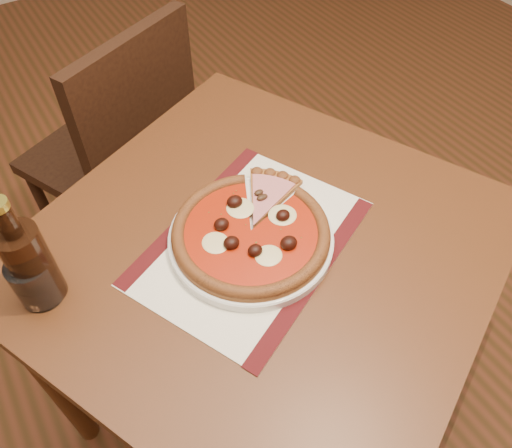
{
  "coord_description": "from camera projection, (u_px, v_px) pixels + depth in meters",
  "views": [
    {
      "loc": [
        -0.46,
        -0.42,
        1.47
      ],
      "look_at": [
        -0.14,
        0.07,
        0.78
      ],
      "focal_mm": 35.0,
      "sensor_mm": 36.0,
      "label": 1
    }
  ],
  "objects": [
    {
      "name": "pizza",
      "position": [
        251.0,
        232.0,
        0.89
      ],
      "size": [
        0.29,
        0.29,
        0.04
      ],
      "color": "#945923",
      "rests_on": "plate"
    },
    {
      "name": "table",
      "position": [
        261.0,
        273.0,
        1.0
      ],
      "size": [
        1.06,
        1.06,
        0.75
      ],
      "rotation": [
        0.0,
        0.0,
        0.42
      ],
      "color": "#5A2A15",
      "rests_on": "ground"
    },
    {
      "name": "bottle",
      "position": [
        30.0,
        261.0,
        0.78
      ],
      "size": [
        0.07,
        0.07,
        0.22
      ],
      "color": "#34190D",
      "rests_on": "table"
    },
    {
      "name": "plate",
      "position": [
        251.0,
        239.0,
        0.91
      ],
      "size": [
        0.3,
        0.3,
        0.02
      ],
      "primitive_type": "cylinder",
      "color": "white",
      "rests_on": "placemat"
    },
    {
      "name": "water_glass",
      "position": [
        35.0,
        280.0,
        0.81
      ],
      "size": [
        0.08,
        0.08,
        0.09
      ],
      "primitive_type": "cylinder",
      "rotation": [
        0.0,
        0.0,
        0.19
      ],
      "color": "white",
      "rests_on": "table"
    },
    {
      "name": "placemat",
      "position": [
        251.0,
        242.0,
        0.92
      ],
      "size": [
        0.51,
        0.45,
        0.0
      ],
      "primitive_type": "cube",
      "rotation": [
        0.0,
        0.0,
        0.44
      ],
      "color": "white",
      "rests_on": "table"
    },
    {
      "name": "chair_far",
      "position": [
        123.0,
        146.0,
        1.47
      ],
      "size": [
        0.55,
        0.55,
        0.87
      ],
      "rotation": [
        0.0,
        0.0,
        3.58
      ],
      "color": "black",
      "rests_on": "ground"
    },
    {
      "name": "ham_slice",
      "position": [
        267.0,
        190.0,
        0.97
      ],
      "size": [
        0.15,
        0.13,
        0.02
      ],
      "rotation": [
        0.0,
        0.0,
        0.69
      ],
      "color": "#945923",
      "rests_on": "plate"
    }
  ]
}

